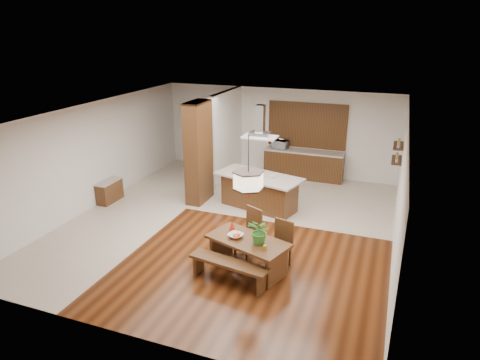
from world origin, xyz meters
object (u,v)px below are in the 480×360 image
at_px(range_hood, 260,121).
at_px(microwave, 280,144).
at_px(hallway_console, 110,191).
at_px(foliage_plant, 260,231).
at_px(pendant_lantern, 248,168).
at_px(kitchen_island, 259,191).
at_px(island_cup, 272,176).
at_px(fruit_bowl, 236,235).
at_px(dining_table, 248,248).
at_px(dining_bench, 229,272).
at_px(dining_chair_left, 247,232).
at_px(dining_chair_right, 279,245).

bearing_deg(range_hood, microwave, 94.17).
height_order(hallway_console, foliage_plant, foliage_plant).
distance_m(hallway_console, pendant_lantern, 5.74).
height_order(kitchen_island, microwave, microwave).
xyz_separation_m(foliage_plant, microwave, (-1.28, 6.14, 0.12)).
height_order(kitchen_island, island_cup, island_cup).
bearing_deg(fruit_bowl, dining_table, -2.55).
bearing_deg(hallway_console, dining_bench, -29.10).
bearing_deg(dining_bench, hallway_console, 150.90).
relative_size(hallway_console, kitchen_island, 0.34).
relative_size(hallway_console, dining_chair_left, 0.83).
bearing_deg(pendant_lantern, dining_chair_right, 31.96).
relative_size(dining_bench, dining_chair_right, 1.66).
xyz_separation_m(foliage_plant, fruit_bowl, (-0.56, 0.07, -0.23)).
distance_m(fruit_bowl, microwave, 6.12).
bearing_deg(kitchen_island, foliage_plant, -56.85).
relative_size(dining_chair_left, island_cup, 8.58).
xyz_separation_m(fruit_bowl, range_hood, (-0.51, 3.15, 1.73)).
xyz_separation_m(dining_bench, island_cup, (-0.20, 3.63, 0.79)).
height_order(dining_table, dining_chair_right, dining_chair_right).
bearing_deg(microwave, range_hood, -73.57).
distance_m(dining_bench, range_hood, 4.40).
bearing_deg(foliage_plant, dining_chair_right, 55.28).
relative_size(dining_table, microwave, 3.65).
bearing_deg(hallway_console, island_cup, 11.86).
distance_m(foliage_plant, microwave, 6.27).
distance_m(dining_chair_right, microwave, 5.96).
xyz_separation_m(dining_table, dining_chair_left, (-0.23, 0.62, 0.02)).
distance_m(dining_bench, island_cup, 3.72).
xyz_separation_m(dining_bench, pendant_lantern, (0.20, 0.58, 2.01)).
relative_size(foliage_plant, microwave, 1.04).
relative_size(dining_chair_right, kitchen_island, 0.39).
xyz_separation_m(dining_chair_right, pendant_lantern, (-0.56, -0.35, 1.74)).
distance_m(dining_chair_left, fruit_bowl, 0.65).
bearing_deg(kitchen_island, island_cup, -0.24).
distance_m(hallway_console, island_cup, 4.74).
xyz_separation_m(fruit_bowl, kitchen_island, (-0.51, 3.15, -0.24)).
bearing_deg(pendant_lantern, island_cup, 97.46).
distance_m(foliage_plant, fruit_bowl, 0.60).
xyz_separation_m(dining_chair_right, fruit_bowl, (-0.84, -0.34, 0.24)).
distance_m(kitchen_island, range_hood, 1.96).
height_order(foliage_plant, kitchen_island, foliage_plant).
bearing_deg(dining_chair_left, dining_bench, -61.68).
distance_m(kitchen_island, microwave, 2.98).
distance_m(dining_chair_left, microwave, 5.54).
xyz_separation_m(foliage_plant, island_cup, (-0.68, 3.12, 0.06)).
xyz_separation_m(dining_chair_left, foliage_plant, (0.51, -0.68, 0.44)).
bearing_deg(island_cup, hallway_console, -168.14).
bearing_deg(fruit_bowl, foliage_plant, -7.34).
distance_m(pendant_lantern, microwave, 6.27).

